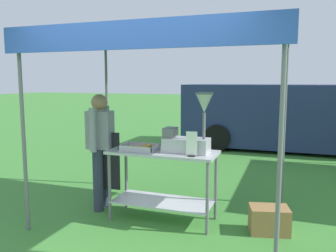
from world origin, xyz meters
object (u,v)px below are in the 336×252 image
Objects in this scene: donut_tray at (140,148)px; stall_canopy at (165,41)px; donut_fryer at (189,134)px; vendor at (101,145)px; van_navy at (285,116)px; supply_crate at (269,220)px; donut_cart at (163,170)px; menu_sign at (192,146)px.

stall_canopy is at bearing 26.02° from donut_tray.
donut_fryer is 1.31m from vendor.
van_navy is at bearing 75.66° from stall_canopy.
vendor is at bearing 179.22° from supply_crate.
donut_fryer is (0.34, 0.02, 0.48)m from donut_cart.
van_navy reaches higher than donut_fryer.
menu_sign is (0.43, -0.19, 0.38)m from donut_cart.
menu_sign is 0.18× the size of vendor.
donut_tray is at bearing -11.61° from vendor.
stall_canopy is at bearing 146.31° from menu_sign.
donut_tray is at bearing -174.48° from donut_fryer.
donut_fryer reaches higher than supply_crate.
menu_sign is at bearing -11.47° from vendor.
donut_tray is 0.29× the size of vendor.
stall_canopy is at bearing 0.42° from vendor.
donut_cart is 2.71× the size of supply_crate.
supply_crate is at bearing -0.78° from vendor.
donut_cart is 0.27× the size of van_navy.
menu_sign is 0.58× the size of supply_crate.
donut_fryer is 0.46× the size of vendor.
donut_fryer is 0.14× the size of van_navy.
menu_sign is 1.28m from supply_crate.
supply_crate is at bearing 3.70° from donut_tray.
vendor is (-1.29, 0.07, -0.24)m from donut_fryer.
donut_fryer is 2.53× the size of menu_sign.
supply_crate is (0.98, 0.04, -0.98)m from donut_fryer.
donut_cart is at bearing -177.07° from donut_fryer.
van_navy is at bearing 75.90° from donut_cart.
donut_tray reaches higher than supply_crate.
donut_cart is 2.99× the size of donut_tray.
van_navy reaches higher than donut_cart.
donut_fryer reaches higher than menu_sign.
vendor is (-0.95, -0.01, -1.38)m from stall_canopy.
stall_canopy is 10.38× the size of menu_sign.
donut_tray is at bearing -106.77° from van_navy.
stall_canopy is at bearing 178.36° from supply_crate.
vendor is 0.31× the size of van_navy.
stall_canopy is 6.01× the size of supply_crate.
van_navy reaches higher than vendor.
van_navy is (1.39, 5.43, -1.40)m from stall_canopy.
donut_fryer is at bearing -3.29° from vendor.
donut_cart is at bearing 156.37° from menu_sign.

